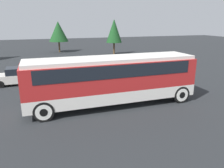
% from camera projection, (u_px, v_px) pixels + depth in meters
% --- Properties ---
extents(ground_plane, '(120.00, 120.00, 0.00)m').
position_uv_depth(ground_plane, '(112.00, 105.00, 14.66)').
color(ground_plane, '#26282B').
extents(tour_bus, '(11.05, 2.64, 3.20)m').
position_uv_depth(tour_bus, '(113.00, 76.00, 14.15)').
color(tour_bus, silver).
rests_on(tour_bus, ground_plane).
extents(parked_car_near, '(4.52, 1.81, 1.42)m').
position_uv_depth(parked_car_near, '(70.00, 69.00, 22.28)').
color(parked_car_near, black).
rests_on(parked_car_near, ground_plane).
extents(parked_car_mid, '(4.36, 1.79, 1.50)m').
position_uv_depth(parked_car_mid, '(22.00, 76.00, 19.38)').
color(parked_car_mid, silver).
rests_on(parked_car_mid, ground_plane).
extents(parked_car_far, '(4.42, 1.96, 1.40)m').
position_uv_depth(parked_car_far, '(71.00, 74.00, 19.94)').
color(parked_car_far, '#7A6B5B').
rests_on(parked_car_far, ground_plane).
extents(tree_center, '(3.37, 3.37, 5.39)m').
position_uv_depth(tree_center, '(58.00, 31.00, 38.51)').
color(tree_center, brown).
rests_on(tree_center, ground_plane).
extents(tree_right, '(2.56, 2.56, 5.74)m').
position_uv_depth(tree_right, '(114.00, 31.00, 35.51)').
color(tree_right, brown).
rests_on(tree_right, ground_plane).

